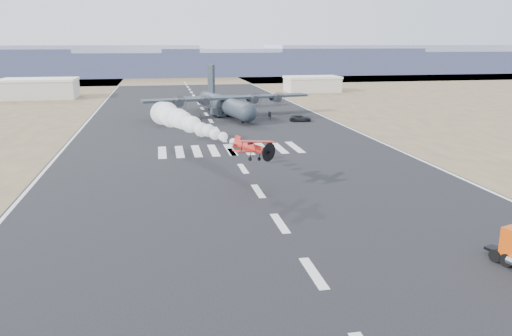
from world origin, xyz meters
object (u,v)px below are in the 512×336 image
object	(u,v)px
crew_e	(183,116)
transport_aircraft	(225,103)
support_vehicle	(300,118)
hangar_right	(312,84)
crew_d	(270,116)
aerobatic_biplane	(252,147)
crew_g	(201,118)
hangar_left	(40,88)
crew_f	(246,114)
crew_c	(226,115)
crew_h	(188,117)
crew_a	(225,115)
crew_b	(269,114)

from	to	relation	value
crew_e	transport_aircraft	bearing A→B (deg)	111.27
support_vehicle	hangar_right	bearing A→B (deg)	-5.89
transport_aircraft	crew_d	world-z (taller)	transport_aircraft
aerobatic_biplane	crew_g	distance (m)	57.85
hangar_left	crew_e	bearing A→B (deg)	-50.91
hangar_left	hangar_right	bearing A→B (deg)	2.92
hangar_right	crew_g	world-z (taller)	hangar_right
hangar_right	crew_g	distance (m)	82.97
crew_e	support_vehicle	bearing A→B (deg)	77.05
hangar_right	crew_e	size ratio (longest dim) A/B	12.91
transport_aircraft	crew_f	world-z (taller)	transport_aircraft
hangar_right	crew_c	bearing A→B (deg)	-123.64
hangar_left	crew_c	size ratio (longest dim) A/B	15.21
crew_g	crew_h	size ratio (longest dim) A/B	1.12
crew_a	crew_f	distance (m)	5.92
transport_aircraft	crew_h	distance (m)	12.01
hangar_right	crew_f	bearing A→B (deg)	-120.70
transport_aircraft	crew_h	world-z (taller)	transport_aircraft
hangar_left	crew_d	xyz separation A→B (m)	(66.87, -61.04, -2.49)
crew_f	crew_b	bearing A→B (deg)	-53.62
crew_a	crew_d	xyz separation A→B (m)	(11.07, -3.13, 0.04)
crew_g	crew_h	distance (m)	4.44
hangar_left	support_vehicle	distance (m)	98.37
transport_aircraft	crew_f	size ratio (longest dim) A/B	24.42
support_vehicle	crew_b	bearing A→B (deg)	51.44
hangar_left	crew_f	xyz separation A→B (m)	(61.53, -56.41, -2.51)
aerobatic_biplane	crew_g	bearing A→B (deg)	73.48
crew_c	crew_d	world-z (taller)	crew_d
crew_a	crew_e	bearing A→B (deg)	168.53
hangar_left	crew_a	xyz separation A→B (m)	(55.79, -57.90, -2.54)
support_vehicle	crew_g	distance (m)	24.08
crew_e	crew_b	bearing A→B (deg)	91.44
crew_a	crew_d	bearing A→B (deg)	-17.27
hangar_right	crew_d	distance (m)	73.04
crew_a	crew_c	world-z (taller)	crew_a
crew_e	crew_h	size ratio (longest dim) A/B	0.98
support_vehicle	crew_e	bearing A→B (deg)	84.74
crew_g	crew_c	bearing A→B (deg)	-67.53
hangar_right	crew_g	size ratio (longest dim) A/B	11.26
transport_aircraft	crew_b	distance (m)	11.90
crew_a	crew_d	distance (m)	11.51
crew_b	crew_g	world-z (taller)	crew_g
hangar_right	support_vehicle	bearing A→B (deg)	-109.27
aerobatic_biplane	crew_f	bearing A→B (deg)	62.52
transport_aircraft	crew_f	bearing A→B (deg)	-45.73
crew_a	crew_b	size ratio (longest dim) A/B	1.11
hangar_right	crew_g	xyz separation A→B (m)	(-48.51, -67.27, -2.10)
hangar_right	crew_a	bearing A→B (deg)	-123.86
crew_c	crew_b	bearing A→B (deg)	160.22
hangar_right	crew_c	distance (m)	75.57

